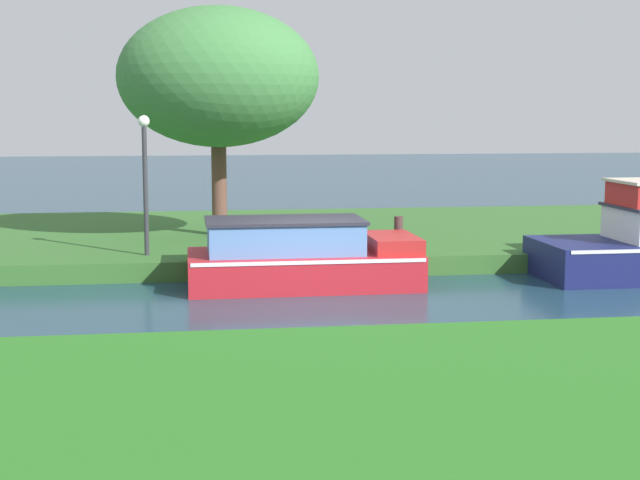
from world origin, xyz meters
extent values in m
plane|color=#1C3B4D|center=(0.00, 0.00, 0.00)|extent=(120.00, 120.00, 0.00)
cube|color=#34662A|center=(0.00, 7.00, 0.20)|extent=(72.00, 10.00, 0.40)
cube|color=#2A6F21|center=(0.00, -9.00, 0.20)|extent=(72.00, 10.00, 0.40)
cube|color=red|center=(-0.11, 1.20, 0.34)|extent=(4.42, 2.08, 0.67)
cube|color=white|center=(-0.11, 1.20, 0.63)|extent=(4.33, 2.11, 0.07)
cube|color=#5783C1|center=(-0.46, 1.20, 0.97)|extent=(2.92, 1.58, 0.59)
cube|color=#2A2833|center=(-0.46, 1.20, 1.29)|extent=(3.02, 1.66, 0.06)
cube|color=#B32322|center=(1.64, 1.20, 0.82)|extent=(0.93, 1.75, 0.30)
cylinder|color=brown|center=(-1.52, 6.14, 1.84)|extent=(0.36, 0.36, 2.88)
ellipsoid|color=#407E40|center=(-1.52, 5.61, 4.17)|extent=(4.69, 4.26, 3.25)
cylinder|color=#333338|center=(-3.15, 3.06, 1.73)|extent=(0.10, 0.10, 2.65)
sphere|color=white|center=(-3.15, 3.06, 3.17)|extent=(0.24, 0.24, 0.24)
cylinder|color=#47302D|center=(2.04, 2.34, 0.80)|extent=(0.18, 0.18, 0.81)
camera|label=1|loc=(-2.33, -16.46, 3.31)|focal=52.35mm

